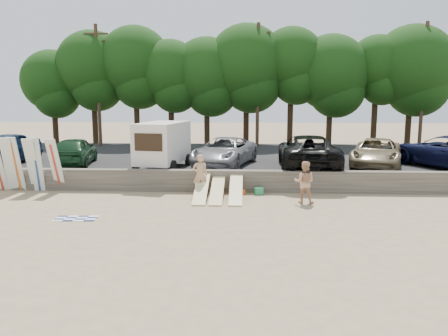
{
  "coord_description": "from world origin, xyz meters",
  "views": [
    {
      "loc": [
        1.12,
        -16.89,
        4.31
      ],
      "look_at": [
        0.14,
        3.0,
        1.1
      ],
      "focal_mm": 35.0,
      "sensor_mm": 36.0,
      "label": 1
    }
  ],
  "objects_px": {
    "car_0": "(1,149)",
    "car_1": "(75,151)",
    "car_4": "(377,153)",
    "beachgoer_b": "(304,182)",
    "box_trailer": "(163,143)",
    "car_2": "(224,151)",
    "beachgoer_a": "(200,175)",
    "car_5": "(448,151)",
    "car_3": "(308,151)",
    "cooler": "(259,191)"
  },
  "relations": [
    {
      "from": "car_1",
      "to": "cooler",
      "type": "height_order",
      "value": "car_1"
    },
    {
      "from": "car_4",
      "to": "beachgoer_b",
      "type": "xyz_separation_m",
      "value": [
        -4.55,
        -5.63,
        -0.56
      ]
    },
    {
      "from": "box_trailer",
      "to": "car_2",
      "type": "height_order",
      "value": "box_trailer"
    },
    {
      "from": "box_trailer",
      "to": "beachgoer_a",
      "type": "height_order",
      "value": "box_trailer"
    },
    {
      "from": "car_3",
      "to": "car_0",
      "type": "bearing_deg",
      "value": 0.99
    },
    {
      "from": "car_2",
      "to": "car_3",
      "type": "relative_size",
      "value": 0.87
    },
    {
      "from": "car_5",
      "to": "beachgoer_a",
      "type": "xyz_separation_m",
      "value": [
        -12.58,
        -4.24,
        -0.62
      ]
    },
    {
      "from": "box_trailer",
      "to": "car_1",
      "type": "distance_m",
      "value": 5.11
    },
    {
      "from": "car_2",
      "to": "cooler",
      "type": "bearing_deg",
      "value": -51.44
    },
    {
      "from": "car_5",
      "to": "beachgoer_b",
      "type": "relative_size",
      "value": 3.49
    },
    {
      "from": "car_0",
      "to": "car_1",
      "type": "relative_size",
      "value": 1.13
    },
    {
      "from": "car_3",
      "to": "car_5",
      "type": "height_order",
      "value": "car_3"
    },
    {
      "from": "car_2",
      "to": "car_1",
      "type": "bearing_deg",
      "value": -162.9
    },
    {
      "from": "car_2",
      "to": "beachgoer_b",
      "type": "xyz_separation_m",
      "value": [
        3.57,
        -5.56,
        -0.57
      ]
    },
    {
      "from": "beachgoer_a",
      "to": "beachgoer_b",
      "type": "relative_size",
      "value": 1.06
    },
    {
      "from": "car_5",
      "to": "car_2",
      "type": "bearing_deg",
      "value": -25.68
    },
    {
      "from": "car_1",
      "to": "beachgoer_b",
      "type": "xyz_separation_m",
      "value": [
        11.69,
        -5.31,
        -0.59
      ]
    },
    {
      "from": "box_trailer",
      "to": "beachgoer_b",
      "type": "relative_size",
      "value": 2.27
    },
    {
      "from": "beachgoer_b",
      "to": "beachgoer_a",
      "type": "bearing_deg",
      "value": -1.96
    },
    {
      "from": "car_5",
      "to": "cooler",
      "type": "relative_size",
      "value": 16.12
    },
    {
      "from": "car_2",
      "to": "car_4",
      "type": "relative_size",
      "value": 1.02
    },
    {
      "from": "car_0",
      "to": "car_3",
      "type": "distance_m",
      "value": 16.61
    },
    {
      "from": "box_trailer",
      "to": "car_0",
      "type": "bearing_deg",
      "value": -175.39
    },
    {
      "from": "car_5",
      "to": "cooler",
      "type": "height_order",
      "value": "car_5"
    },
    {
      "from": "beachgoer_a",
      "to": "beachgoer_b",
      "type": "xyz_separation_m",
      "value": [
        4.43,
        -1.17,
        -0.05
      ]
    },
    {
      "from": "car_0",
      "to": "cooler",
      "type": "bearing_deg",
      "value": -3.92
    },
    {
      "from": "box_trailer",
      "to": "car_3",
      "type": "relative_size",
      "value": 0.64
    },
    {
      "from": "car_3",
      "to": "cooler",
      "type": "height_order",
      "value": "car_3"
    },
    {
      "from": "box_trailer",
      "to": "car_1",
      "type": "bearing_deg",
      "value": 179.64
    },
    {
      "from": "car_0",
      "to": "car_2",
      "type": "height_order",
      "value": "car_0"
    },
    {
      "from": "beachgoer_a",
      "to": "beachgoer_b",
      "type": "bearing_deg",
      "value": 154.02
    },
    {
      "from": "car_0",
      "to": "cooler",
      "type": "distance_m",
      "value": 14.54
    },
    {
      "from": "car_1",
      "to": "beachgoer_b",
      "type": "height_order",
      "value": "car_1"
    },
    {
      "from": "car_1",
      "to": "car_3",
      "type": "bearing_deg",
      "value": 168.98
    },
    {
      "from": "car_0",
      "to": "car_5",
      "type": "relative_size",
      "value": 0.83
    },
    {
      "from": "box_trailer",
      "to": "car_2",
      "type": "relative_size",
      "value": 0.74
    },
    {
      "from": "box_trailer",
      "to": "car_5",
      "type": "relative_size",
      "value": 0.65
    },
    {
      "from": "car_2",
      "to": "car_5",
      "type": "relative_size",
      "value": 0.88
    },
    {
      "from": "car_5",
      "to": "beachgoer_b",
      "type": "xyz_separation_m",
      "value": [
        -8.15,
        -5.41,
        -0.67
      ]
    },
    {
      "from": "car_0",
      "to": "beachgoer_b",
      "type": "relative_size",
      "value": 2.88
    },
    {
      "from": "car_1",
      "to": "car_3",
      "type": "distance_m",
      "value": 12.5
    },
    {
      "from": "car_1",
      "to": "car_4",
      "type": "relative_size",
      "value": 0.85
    },
    {
      "from": "box_trailer",
      "to": "car_2",
      "type": "xyz_separation_m",
      "value": [
        3.13,
        1.18,
        -0.58
      ]
    },
    {
      "from": "car_1",
      "to": "beachgoer_b",
      "type": "distance_m",
      "value": 12.85
    },
    {
      "from": "car_0",
      "to": "car_4",
      "type": "xyz_separation_m",
      "value": [
        20.35,
        0.37,
        -0.13
      ]
    },
    {
      "from": "car_1",
      "to": "car_5",
      "type": "bearing_deg",
      "value": 171.17
    },
    {
      "from": "car_0",
      "to": "beachgoer_a",
      "type": "xyz_separation_m",
      "value": [
        11.37,
        -4.1,
        -0.63
      ]
    },
    {
      "from": "cooler",
      "to": "car_2",
      "type": "bearing_deg",
      "value": 100.12
    },
    {
      "from": "beachgoer_a",
      "to": "box_trailer",
      "type": "bearing_deg",
      "value": -66.1
    },
    {
      "from": "car_2",
      "to": "beachgoer_a",
      "type": "distance_m",
      "value": 4.51
    }
  ]
}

